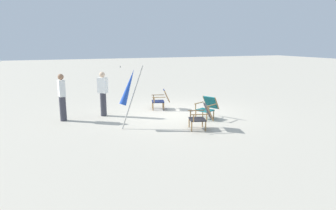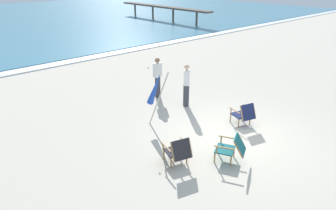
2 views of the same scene
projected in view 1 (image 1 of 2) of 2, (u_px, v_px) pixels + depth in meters
ground_plane at (175, 113)px, 11.50m from camera, size 80.00×80.00×0.00m
beach_chair_mid_center at (202, 116)px, 9.32m from camera, size 0.75×0.84×0.80m
beach_chair_back_right at (208, 107)px, 10.68m from camera, size 0.86×0.95×0.78m
beach_chair_far_center at (162, 99)px, 12.13m from camera, size 0.74×0.84×0.80m
umbrella_furled_blue at (129, 88)px, 9.28m from camera, size 0.36×0.86×1.99m
person_near_chairs at (62, 97)px, 10.23m from camera, size 0.37×0.25×1.63m
person_by_waterline at (103, 93)px, 10.93m from camera, size 0.37×0.39×1.63m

